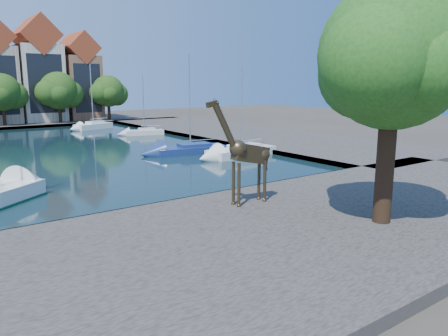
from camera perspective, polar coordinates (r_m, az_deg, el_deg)
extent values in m
plane|color=#38332B|center=(23.42, -10.25, -5.86)|extent=(160.00, 160.00, 0.00)
cube|color=black|center=(45.78, -23.50, 1.78)|extent=(38.00, 50.00, 0.08)
cube|color=#4F4944|center=(17.62, -0.11, -10.62)|extent=(50.00, 14.00, 0.50)
cube|color=#4F4944|center=(56.55, 2.01, 4.55)|extent=(14.00, 52.00, 0.50)
cylinder|color=#332114|center=(20.77, 20.32, 0.66)|extent=(0.80, 0.80, 5.50)
sphere|color=#1B4B15|center=(20.49, 21.23, 13.60)|extent=(6.40, 6.40, 6.40)
sphere|color=#1B4B15|center=(22.25, 23.21, 11.56)|extent=(4.80, 4.80, 4.80)
sphere|color=#1B4B15|center=(18.80, 19.20, 13.04)|extent=(4.48, 4.48, 4.48)
cube|color=black|center=(72.70, -27.23, 9.56)|extent=(4.80, 0.05, 8.62)
cube|color=beige|center=(78.37, -23.03, 10.12)|extent=(6.37, 9.00, 12.00)
cube|color=maroon|center=(78.69, -23.45, 15.52)|extent=(6.43, 9.18, 6.43)
cube|color=black|center=(74.02, -22.21, 10.16)|extent=(5.20, 0.05, 9.00)
cube|color=#895C41|center=(80.13, -18.40, 9.90)|extent=(5.39, 9.00, 10.50)
cube|color=maroon|center=(80.30, -18.69, 14.50)|extent=(5.44, 9.18, 5.44)
cube|color=black|center=(75.87, -17.35, 9.92)|extent=(4.40, 0.05, 7.88)
cylinder|color=#332114|center=(71.85, -26.80, 6.27)|extent=(0.50, 0.50, 3.20)
sphere|color=#1D4113|center=(71.71, -27.03, 8.82)|extent=(5.40, 5.40, 5.40)
sphere|color=#1D4113|center=(72.30, -25.76, 8.51)|extent=(4.05, 4.05, 4.05)
cylinder|color=#332114|center=(73.56, -20.63, 6.84)|extent=(0.50, 0.50, 3.20)
sphere|color=#1D4113|center=(73.43, -20.81, 9.43)|extent=(5.80, 5.80, 5.80)
sphere|color=#1D4113|center=(74.21, -19.53, 9.08)|extent=(4.35, 4.35, 4.35)
sphere|color=#1D4113|center=(72.64, -21.93, 9.11)|extent=(4.06, 4.06, 4.06)
cylinder|color=#332114|center=(76.09, -14.78, 7.30)|extent=(0.50, 0.50, 3.20)
sphere|color=#1D4113|center=(75.96, -14.90, 9.68)|extent=(5.20, 5.20, 5.20)
sphere|color=#1D4113|center=(76.83, -13.87, 9.35)|extent=(3.90, 3.90, 3.90)
sphere|color=#1D4113|center=(75.08, -15.81, 9.42)|extent=(3.64, 3.64, 3.64)
cylinder|color=#3A2F1D|center=(22.25, 1.96, -2.23)|extent=(0.17, 0.17, 2.26)
cylinder|color=#3A2F1D|center=(22.62, 1.24, -2.01)|extent=(0.17, 0.17, 2.26)
cylinder|color=#3A2F1D|center=(23.31, 5.34, -1.65)|extent=(0.17, 0.17, 2.26)
cylinder|color=#3A2F1D|center=(23.66, 4.60, -1.45)|extent=(0.17, 0.17, 2.26)
cube|color=#3A2F1D|center=(22.69, 3.47, 1.90)|extent=(2.20, 0.62, 1.32)
cylinder|color=#3A2F1D|center=(21.54, 0.17, 5.37)|extent=(1.45, 0.34, 2.34)
cube|color=#3A2F1D|center=(21.01, -1.57, 8.36)|extent=(0.63, 0.20, 0.36)
cube|color=silver|center=(40.15, 2.29, 2.26)|extent=(7.02, 2.99, 0.96)
cube|color=silver|center=(40.10, 2.29, 2.71)|extent=(3.13, 1.93, 0.53)
cylinder|color=#B2B2B7|center=(39.67, 2.35, 10.00)|extent=(0.13, 0.13, 10.29)
cube|color=navy|center=(41.76, -4.42, 2.50)|extent=(7.11, 3.32, 0.84)
cube|color=navy|center=(41.72, -4.43, 2.88)|extent=(3.20, 2.08, 0.47)
cylinder|color=#B2B2B7|center=(41.32, -4.51, 8.68)|extent=(0.11, 0.11, 8.53)
cube|color=silver|center=(57.21, -10.34, 4.68)|extent=(5.05, 2.89, 0.80)
cube|color=silver|center=(57.18, -10.35, 4.95)|extent=(2.33, 1.69, 0.44)
cylinder|color=#B2B2B7|center=(56.92, -10.47, 8.37)|extent=(0.11, 0.11, 6.93)
cube|color=white|center=(66.14, -16.69, 5.35)|extent=(5.93, 3.70, 1.01)
cube|color=white|center=(66.11, -16.70, 5.64)|extent=(2.77, 2.11, 0.56)
cylinder|color=#B2B2B7|center=(65.87, -16.91, 9.21)|extent=(0.13, 0.13, 8.37)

